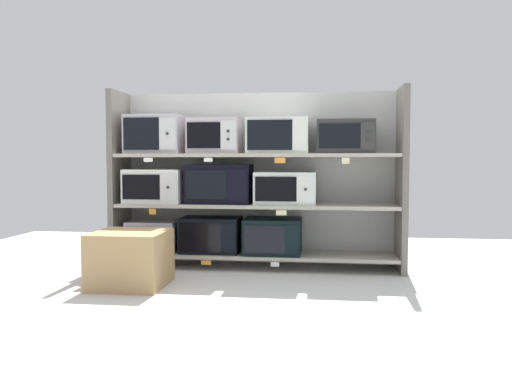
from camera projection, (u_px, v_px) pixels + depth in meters
ground at (238, 298)px, 3.64m from camera, size 6.40×6.00×0.02m
back_panel at (259, 178)px, 4.83m from camera, size 2.60×0.04×1.54m
upright_left at (120, 179)px, 4.73m from camera, size 0.05×0.45×1.54m
upright_right at (402, 180)px, 4.43m from camera, size 0.05×0.45×1.54m
shelf_0 at (256, 254)px, 4.62m from camera, size 2.40×0.45×0.03m
microwave_0 at (154, 236)px, 4.72m from camera, size 0.44×0.34×0.27m
microwave_1 at (211, 235)px, 4.66m from camera, size 0.51×0.37×0.31m
microwave_2 at (273, 236)px, 4.59m from camera, size 0.49×0.42×0.30m
price_tag_0 at (149, 262)px, 4.50m from camera, size 0.05×0.00×0.04m
price_tag_1 at (206, 263)px, 4.44m from camera, size 0.08×0.00×0.04m
price_tag_2 at (275, 264)px, 4.37m from camera, size 0.07×0.00×0.04m
shelf_1 at (256, 205)px, 4.59m from camera, size 2.40×0.45×0.03m
microwave_3 at (157, 186)px, 4.69m from camera, size 0.50×0.44×0.30m
microwave_4 at (220, 184)px, 4.62m from camera, size 0.56×0.36×0.34m
microwave_5 at (286, 188)px, 4.55m from camera, size 0.52×0.39×0.27m
price_tag_3 at (153, 212)px, 4.47m from camera, size 0.06×0.00×0.05m
price_tag_4 at (281, 213)px, 4.34m from camera, size 0.09×0.00×0.04m
shelf_2 at (256, 156)px, 4.57m from camera, size 2.40×0.45×0.03m
microwave_6 at (155, 135)px, 4.67m from camera, size 0.49×0.35×0.34m
microwave_7 at (215, 136)px, 4.60m from camera, size 0.44×0.35×0.31m
microwave_8 at (278, 136)px, 4.53m from camera, size 0.52×0.40×0.30m
microwave_9 at (345, 137)px, 4.46m from camera, size 0.47×0.42×0.28m
price_tag_5 at (148, 160)px, 4.45m from camera, size 0.08×0.00×0.04m
price_tag_6 at (208, 160)px, 4.39m from camera, size 0.07×0.00×0.03m
price_tag_7 at (280, 160)px, 4.32m from camera, size 0.09×0.00×0.04m
price_tag_8 at (346, 161)px, 4.25m from camera, size 0.06×0.00×0.05m
shipping_carton at (131, 259)px, 3.93m from camera, size 0.52×0.52×0.41m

